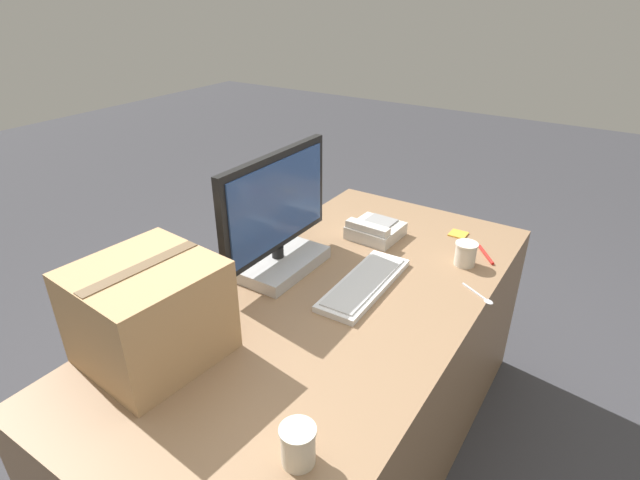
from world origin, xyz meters
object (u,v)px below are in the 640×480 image
object	(u,v)px
paper_cup_left	(298,445)
paper_cup_right	(466,254)
cardboard_box	(149,312)
keyboard	(365,284)
desk_phone	(375,230)
pen_marker	(486,255)
spoon	(482,297)
monitor	(277,226)
sticky_note_pad	(458,234)

from	to	relation	value
paper_cup_left	paper_cup_right	xyz separation A→B (m)	(1.05, -0.02, -0.00)
paper_cup_right	cardboard_box	size ratio (longest dim) A/B	0.24
keyboard	paper_cup_right	world-z (taller)	paper_cup_right
desk_phone	pen_marker	world-z (taller)	desk_phone
spoon	monitor	bearing A→B (deg)	-132.53
cardboard_box	pen_marker	world-z (taller)	cardboard_box
paper_cup_left	paper_cup_right	distance (m)	1.05
pen_marker	paper_cup_right	bearing A→B (deg)	118.54
keyboard	cardboard_box	size ratio (longest dim) A/B	1.19
spoon	pen_marker	bearing A→B (deg)	134.60
desk_phone	sticky_note_pad	world-z (taller)	desk_phone
monitor	paper_cup_right	bearing A→B (deg)	-54.89
paper_cup_left	cardboard_box	distance (m)	0.56
pen_marker	spoon	bearing A→B (deg)	157.32
paper_cup_left	cardboard_box	world-z (taller)	cardboard_box
cardboard_box	pen_marker	xyz separation A→B (m)	(1.09, -0.62, -0.14)
paper_cup_left	cardboard_box	xyz separation A→B (m)	(0.07, 0.55, 0.09)
keyboard	spoon	world-z (taller)	keyboard
keyboard	pen_marker	world-z (taller)	keyboard
desk_phone	sticky_note_pad	distance (m)	0.36
monitor	desk_phone	world-z (taller)	monitor
cardboard_box	desk_phone	bearing A→B (deg)	-10.41
paper_cup_left	sticky_note_pad	xyz separation A→B (m)	(1.28, 0.08, -0.05)
monitor	sticky_note_pad	size ratio (longest dim) A/B	7.95
paper_cup_right	pen_marker	bearing A→B (deg)	-24.35
paper_cup_left	pen_marker	world-z (taller)	paper_cup_left
monitor	paper_cup_right	distance (m)	0.71
paper_cup_left	pen_marker	bearing A→B (deg)	-3.47
sticky_note_pad	monitor	bearing A→B (deg)	143.33
monitor	sticky_note_pad	xyz separation A→B (m)	(0.63, -0.47, -0.17)
keyboard	monitor	bearing A→B (deg)	98.59
spoon	cardboard_box	size ratio (longest dim) A/B	0.35
monitor	cardboard_box	bearing A→B (deg)	-179.93
monitor	sticky_note_pad	world-z (taller)	monitor
keyboard	paper_cup_right	distance (m)	0.42
desk_phone	spoon	size ratio (longest dim) A/B	1.52
spoon	pen_marker	distance (m)	0.30
keyboard	sticky_note_pad	distance (m)	0.59
spoon	paper_cup_right	bearing A→B (deg)	154.30
monitor	desk_phone	distance (m)	0.48
monitor	pen_marker	bearing A→B (deg)	-50.54
spoon	pen_marker	world-z (taller)	pen_marker
paper_cup_right	cardboard_box	xyz separation A→B (m)	(-0.98, 0.57, 0.10)
cardboard_box	keyboard	bearing A→B (deg)	-27.57
keyboard	cardboard_box	distance (m)	0.73
desk_phone	paper_cup_right	xyz separation A→B (m)	(-0.02, -0.39, 0.01)
monitor	paper_cup_left	distance (m)	0.86
monitor	paper_cup_left	size ratio (longest dim) A/B	5.67
desk_phone	paper_cup_right	distance (m)	0.39
paper_cup_left	sticky_note_pad	size ratio (longest dim) A/B	1.40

